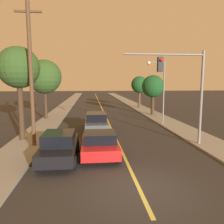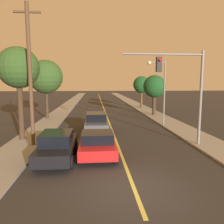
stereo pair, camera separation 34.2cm
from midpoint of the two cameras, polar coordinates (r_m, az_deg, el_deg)
ground_plane at (r=9.06m, az=6.92°, el=-19.30°), size 200.00×200.00×0.00m
road_surface at (r=44.13m, az=-2.48°, el=2.38°), size 9.71×80.00×0.01m
sidewalk_left at (r=44.31m, az=-10.40°, el=2.35°), size 2.50×80.00×0.12m
sidewalk_right at (r=44.77m, az=5.35°, el=2.50°), size 2.50×80.00×0.12m
car_near_lane_front at (r=12.34m, az=-3.03°, el=-8.24°), size 2.08×3.85×1.40m
car_near_lane_second at (r=18.40m, az=-3.61°, el=-2.65°), size 1.95×4.97×1.60m
car_outer_lane_front at (r=12.00m, az=-13.33°, el=-8.61°), size 1.89×4.33×1.55m
traffic_signal_mast at (r=14.53m, az=18.68°, el=7.65°), size 5.14×0.42×5.95m
streetlamp_right at (r=21.43m, az=12.87°, el=7.41°), size 1.79×0.36×6.01m
utility_pole_left at (r=14.53m, az=-20.00°, el=9.46°), size 1.60×0.24×8.76m
tree_left_near at (r=16.34m, az=-22.70°, el=10.40°), size 2.81×2.81×6.40m
tree_left_far at (r=25.22m, az=-16.52°, el=8.77°), size 3.69×3.69×6.45m
tree_right_near at (r=27.57m, az=11.38°, el=6.49°), size 2.75×2.75×4.89m
tree_right_far at (r=35.63m, az=8.00°, el=7.02°), size 2.68×2.68×4.99m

